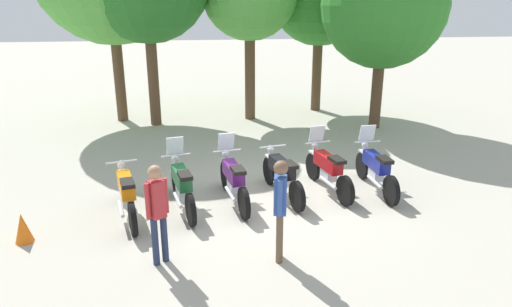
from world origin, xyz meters
TOP-DOWN VIEW (x-y plane):
  - ground_plane at (0.00, 0.00)m, footprint 80.00×80.00m
  - motorcycle_0 at (-2.68, -0.42)m, footprint 0.76×2.15m
  - motorcycle_1 at (-1.61, -0.14)m, footprint 0.71×2.16m
  - motorcycle_2 at (-0.54, 0.02)m, footprint 0.64×2.18m
  - motorcycle_3 at (0.53, 0.18)m, footprint 0.71×2.16m
  - motorcycle_4 at (1.59, 0.36)m, footprint 0.69×2.17m
  - motorcycle_5 at (2.67, 0.24)m, footprint 0.62×2.19m
  - person_0 at (0.01, -2.38)m, footprint 0.27×0.41m
  - person_1 at (-1.93, -2.22)m, footprint 0.38×0.31m
  - tree_4 at (4.64, 5.39)m, footprint 3.91×3.91m
  - traffic_cone at (-4.39, -1.21)m, footprint 0.32×0.32m

SIDE VIEW (x-z plane):
  - ground_plane at x=0.00m, z-range 0.00..0.00m
  - traffic_cone at x=-4.39m, z-range 0.00..0.55m
  - motorcycle_0 at x=-2.68m, z-range 0.01..1.00m
  - motorcycle_3 at x=0.53m, z-range 0.01..1.00m
  - motorcycle_1 at x=-1.61m, z-range -0.17..1.20m
  - motorcycle_2 at x=-0.54m, z-range -0.17..1.20m
  - motorcycle_4 at x=1.59m, z-range -0.17..1.20m
  - motorcycle_5 at x=2.67m, z-range -0.17..1.20m
  - person_1 at x=-1.93m, z-range 0.15..1.85m
  - person_0 at x=0.01m, z-range 0.15..1.90m
  - tree_4 at x=4.64m, z-range 0.97..6.83m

